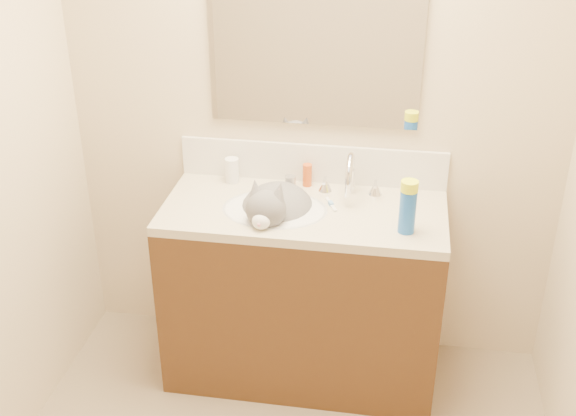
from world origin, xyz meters
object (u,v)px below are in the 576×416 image
(pill_bottle, at_px, (232,170))
(amber_bottle, at_px, (307,175))
(cat, at_px, (276,212))
(basin, at_px, (275,223))
(faucet, at_px, (350,179))
(silver_jar, at_px, (290,182))
(vanity_cabinet, at_px, (303,296))
(spray_can, at_px, (407,211))

(pill_bottle, height_order, amber_bottle, pill_bottle)
(cat, bearing_deg, basin, -86.51)
(basin, height_order, faucet, faucet)
(amber_bottle, bearing_deg, faucet, -22.09)
(faucet, xyz_separation_m, silver_jar, (-0.27, 0.04, -0.06))
(basin, bearing_deg, amber_bottle, 67.22)
(vanity_cabinet, distance_m, spray_can, 0.70)
(cat, bearing_deg, silver_jar, 86.99)
(cat, bearing_deg, pill_bottle, 143.94)
(cat, relative_size, silver_jar, 7.98)
(basin, height_order, pill_bottle, pill_bottle)
(spray_can, bearing_deg, vanity_cabinet, 162.49)
(basin, xyz_separation_m, spray_can, (0.55, -0.11, 0.16))
(vanity_cabinet, height_order, basin, basin)
(silver_jar, xyz_separation_m, spray_can, (0.52, -0.32, 0.06))
(cat, bearing_deg, faucet, 32.95)
(faucet, distance_m, pill_bottle, 0.54)
(cat, bearing_deg, spray_can, -6.33)
(vanity_cabinet, distance_m, silver_jar, 0.52)
(faucet, relative_size, cat, 0.61)
(basin, distance_m, silver_jar, 0.24)
(faucet, distance_m, silver_jar, 0.28)
(vanity_cabinet, xyz_separation_m, pill_bottle, (-0.36, 0.20, 0.51))
(basin, relative_size, cat, 0.98)
(silver_jar, bearing_deg, amber_bottle, 26.59)
(cat, distance_m, amber_bottle, 0.26)
(basin, distance_m, spray_can, 0.58)
(basin, bearing_deg, cat, 87.37)
(faucet, xyz_separation_m, pill_bottle, (-0.54, 0.06, -0.03))
(silver_jar, distance_m, amber_bottle, 0.08)
(faucet, xyz_separation_m, spray_can, (0.25, -0.27, 0.00))
(cat, relative_size, spray_can, 2.54)
(spray_can, bearing_deg, silver_jar, 148.54)
(faucet, bearing_deg, spray_can, -47.57)
(faucet, relative_size, silver_jar, 4.85)
(vanity_cabinet, height_order, faucet, faucet)
(basin, distance_m, faucet, 0.38)
(vanity_cabinet, relative_size, amber_bottle, 11.64)
(amber_bottle, bearing_deg, spray_can, -38.33)
(vanity_cabinet, distance_m, amber_bottle, 0.55)
(silver_jar, height_order, amber_bottle, amber_bottle)
(cat, bearing_deg, amber_bottle, 72.11)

